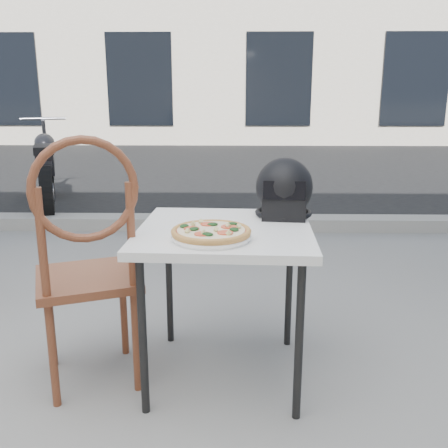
{
  "coord_description": "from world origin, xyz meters",
  "views": [
    {
      "loc": [
        0.64,
        -1.66,
        1.26
      ],
      "look_at": [
        0.59,
        0.29,
        0.76
      ],
      "focal_mm": 40.0,
      "sensor_mm": 36.0,
      "label": 1
    }
  ],
  "objects_px": {
    "cafe_table_main": "(225,242)",
    "cafe_chair_main": "(87,254)",
    "pizza": "(211,231)",
    "helmet": "(284,191)",
    "motorcycle": "(46,170)",
    "plate": "(211,237)"
  },
  "relations": [
    {
      "from": "cafe_table_main",
      "to": "plate",
      "type": "relative_size",
      "value": 2.36
    },
    {
      "from": "motorcycle",
      "to": "cafe_chair_main",
      "type": "bearing_deg",
      "value": -86.77
    },
    {
      "from": "cafe_table_main",
      "to": "helmet",
      "type": "xyz_separation_m",
      "value": [
        0.27,
        0.22,
        0.19
      ]
    },
    {
      "from": "helmet",
      "to": "motorcycle",
      "type": "xyz_separation_m",
      "value": [
        -2.35,
        3.25,
        -0.39
      ]
    },
    {
      "from": "cafe_table_main",
      "to": "cafe_chair_main",
      "type": "bearing_deg",
      "value": -168.95
    },
    {
      "from": "cafe_chair_main",
      "to": "helmet",
      "type": "bearing_deg",
      "value": -179.75
    },
    {
      "from": "plate",
      "to": "pizza",
      "type": "height_order",
      "value": "pizza"
    },
    {
      "from": "cafe_table_main",
      "to": "cafe_chair_main",
      "type": "xyz_separation_m",
      "value": [
        -0.57,
        -0.11,
        -0.02
      ]
    },
    {
      "from": "cafe_table_main",
      "to": "motorcycle",
      "type": "bearing_deg",
      "value": 120.96
    },
    {
      "from": "cafe_chair_main",
      "to": "motorcycle",
      "type": "xyz_separation_m",
      "value": [
        -1.51,
        3.58,
        -0.18
      ]
    },
    {
      "from": "cafe_table_main",
      "to": "motorcycle",
      "type": "relative_size",
      "value": 0.4
    },
    {
      "from": "cafe_table_main",
      "to": "pizza",
      "type": "bearing_deg",
      "value": -106.19
    },
    {
      "from": "cafe_table_main",
      "to": "cafe_chair_main",
      "type": "relative_size",
      "value": 0.69
    },
    {
      "from": "cafe_table_main",
      "to": "helmet",
      "type": "bearing_deg",
      "value": 39.01
    },
    {
      "from": "pizza",
      "to": "helmet",
      "type": "height_order",
      "value": "helmet"
    },
    {
      "from": "cafe_table_main",
      "to": "motorcycle",
      "type": "xyz_separation_m",
      "value": [
        -2.08,
        3.47,
        -0.2
      ]
    },
    {
      "from": "helmet",
      "to": "cafe_chair_main",
      "type": "distance_m",
      "value": 0.93
    },
    {
      "from": "cafe_chair_main",
      "to": "motorcycle",
      "type": "bearing_deg",
      "value": -88.36
    },
    {
      "from": "cafe_table_main",
      "to": "motorcycle",
      "type": "distance_m",
      "value": 4.05
    },
    {
      "from": "pizza",
      "to": "cafe_chair_main",
      "type": "bearing_deg",
      "value": 172.78
    },
    {
      "from": "pizza",
      "to": "helmet",
      "type": "distance_m",
      "value": 0.52
    },
    {
      "from": "cafe_table_main",
      "to": "helmet",
      "type": "relative_size",
      "value": 2.55
    }
  ]
}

